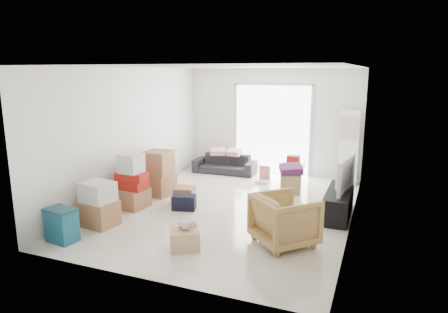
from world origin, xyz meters
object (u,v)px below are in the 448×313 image
object	(u,v)px
sofa	(225,161)
ottoman	(290,183)
tv_console	(339,203)
ac_tower	(349,147)
kids_table	(293,163)
television	(340,187)
armchair	(285,217)
storage_bins	(62,225)
wood_crate	(185,238)

from	to	relation	value
sofa	ottoman	bearing A→B (deg)	-30.87
sofa	tv_console	bearing A→B (deg)	-36.62
ac_tower	kids_table	bearing A→B (deg)	-157.94
television	kids_table	distance (m)	2.23
ac_tower	kids_table	distance (m)	1.35
ac_tower	television	world-z (taller)	ac_tower
tv_console	armchair	distance (m)	1.74
tv_console	ottoman	world-z (taller)	tv_console
tv_console	television	size ratio (longest dim) A/B	1.36
television	storage_bins	xyz separation A→B (m)	(-3.90, -2.80, -0.28)
tv_console	storage_bins	distance (m)	4.80
armchair	ottoman	distance (m)	2.73
wood_crate	kids_table	bearing A→B (deg)	79.57
sofa	storage_bins	bearing A→B (deg)	-100.60
television	sofa	xyz separation A→B (m)	(-3.12, 2.18, -0.23)
kids_table	wood_crate	distance (m)	4.22
armchair	ottoman	xyz separation A→B (m)	(-0.50, 2.68, -0.22)
armchair	kids_table	bearing A→B (deg)	-36.05
tv_console	wood_crate	size ratio (longest dim) A/B	3.30
tv_console	sofa	world-z (taller)	sofa
ac_tower	wood_crate	distance (m)	5.07
ottoman	kids_table	size ratio (longest dim) A/B	0.63
ac_tower	wood_crate	bearing A→B (deg)	-113.01
ac_tower	armchair	size ratio (longest dim) A/B	2.02
sofa	wood_crate	size ratio (longest dim) A/B	3.73
television	wood_crate	world-z (taller)	television
sofa	kids_table	distance (m)	1.91
armchair	sofa	bearing A→B (deg)	-12.81
storage_bins	wood_crate	distance (m)	1.96
ac_tower	wood_crate	xyz separation A→B (m)	(-1.96, -4.62, -0.73)
ottoman	storage_bins	bearing A→B (deg)	-125.53
television	ottoman	xyz separation A→B (m)	(-1.14, 1.07, -0.34)
television	sofa	world-z (taller)	sofa
armchair	kids_table	size ratio (longest dim) A/B	1.29
ac_tower	armchair	distance (m)	4.00
wood_crate	television	bearing A→B (deg)	48.72
sofa	storage_bins	size ratio (longest dim) A/B	3.01
ottoman	kids_table	distance (m)	0.82
kids_table	tv_console	bearing A→B (deg)	-55.81
ac_tower	television	size ratio (longest dim) A/B	1.64
television	armchair	size ratio (longest dim) A/B	1.23
tv_console	wood_crate	xyz separation A→B (m)	(-2.01, -2.29, -0.10)
sofa	ottoman	distance (m)	2.28
storage_bins	ac_tower	bearing A→B (deg)	53.08
armchair	television	bearing A→B (deg)	-67.85
ac_tower	armchair	bearing A→B (deg)	-98.55
storage_bins	television	bearing A→B (deg)	35.64
sofa	wood_crate	world-z (taller)	sofa
sofa	armchair	xyz separation A→B (m)	(2.48, -3.78, 0.11)
ac_tower	kids_table	size ratio (longest dim) A/B	2.60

